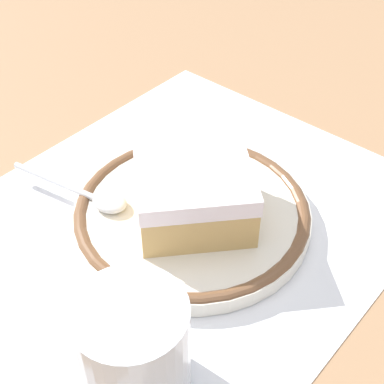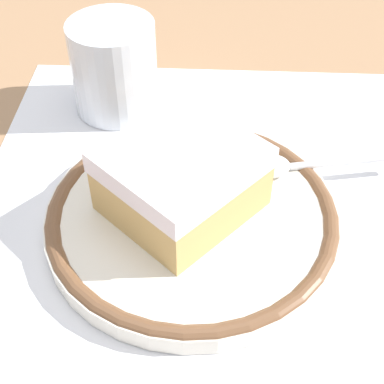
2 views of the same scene
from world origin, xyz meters
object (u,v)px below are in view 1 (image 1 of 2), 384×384
at_px(cake_slice, 196,192).
at_px(spoon, 95,196).
at_px(plate, 192,213).
at_px(cup, 134,353).

relative_size(cake_slice, spoon, 1.02).
xyz_separation_m(plate, cup, (-0.15, -0.08, 0.03)).
relative_size(spoon, cup, 1.57).
relative_size(cake_slice, cup, 1.60).
height_order(cake_slice, spoon, cake_slice).
bearing_deg(plate, cake_slice, -112.65).
distance_m(plate, cake_slice, 0.03).
relative_size(plate, spoon, 1.65).
distance_m(cake_slice, cup, 0.16).
height_order(spoon, cup, cup).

